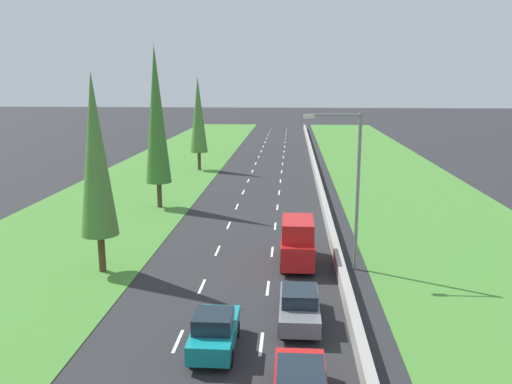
{
  "coord_description": "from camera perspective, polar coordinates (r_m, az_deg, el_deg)",
  "views": [
    {
      "loc": [
        2.88,
        0.94,
        10.73
      ],
      "look_at": [
        -0.3,
        48.03,
        0.67
      ],
      "focal_mm": 37.1,
      "sensor_mm": 36.0,
      "label": 1
    }
  ],
  "objects": [
    {
      "name": "teal_hatchback_centre_lane",
      "position": [
        21.99,
        -4.51,
        -14.75
      ],
      "size": [
        1.74,
        3.9,
        1.72
      ],
      "color": "teal",
      "rests_on": "ground"
    },
    {
      "name": "grey_sedan_right_lane",
      "position": [
        24.27,
        4.69,
        -12.13
      ],
      "size": [
        1.82,
        4.5,
        1.64
      ],
      "color": "slate",
      "rests_on": "ground"
    },
    {
      "name": "grass_verge_left",
      "position": [
        62.0,
        -10.71,
        1.87
      ],
      "size": [
        14.0,
        140.0,
        0.04
      ],
      "primitive_type": "cube",
      "color": "#478433",
      "rests_on": "ground"
    },
    {
      "name": "lane_markings",
      "position": [
        60.1,
        1.05,
        1.75
      ],
      "size": [
        3.64,
        116.0,
        0.01
      ],
      "color": "white",
      "rests_on": "ground"
    },
    {
      "name": "poplar_tree_third",
      "position": [
        44.88,
        -10.69,
        8.14
      ],
      "size": [
        2.14,
        2.14,
        13.59
      ],
      "color": "#4C3823",
      "rests_on": "ground"
    },
    {
      "name": "poplar_tree_second",
      "position": [
        30.14,
        -16.91,
        3.73
      ],
      "size": [
        2.08,
        2.08,
        11.21
      ],
      "color": "#4C3823",
      "rests_on": "ground"
    },
    {
      "name": "street_light_mast",
      "position": [
        29.97,
        10.29,
        1.26
      ],
      "size": [
        3.2,
        0.28,
        9.0
      ],
      "color": "gray",
      "rests_on": "ground"
    },
    {
      "name": "poplar_tree_fourth",
      "position": [
        63.64,
        -6.24,
        8.23
      ],
      "size": [
        2.08,
        2.08,
        11.09
      ],
      "color": "#4C3823",
      "rests_on": "ground"
    },
    {
      "name": "median_barrier",
      "position": [
        60.02,
        6.5,
        2.06
      ],
      "size": [
        0.44,
        120.0,
        0.85
      ],
      "primitive_type": "cube",
      "color": "#9E9B93",
      "rests_on": "ground"
    },
    {
      "name": "red_van_right_lane",
      "position": [
        31.26,
        4.5,
        -5.38
      ],
      "size": [
        1.96,
        4.9,
        2.82
      ],
      "color": "red",
      "rests_on": "ground"
    },
    {
      "name": "ground_plane",
      "position": [
        60.1,
        1.05,
        1.74
      ],
      "size": [
        300.0,
        300.0,
        0.0
      ],
      "primitive_type": "plane",
      "color": "#28282B",
      "rests_on": "ground"
    },
    {
      "name": "grass_verge_right",
      "position": [
        61.11,
        14.62,
        1.54
      ],
      "size": [
        14.0,
        140.0,
        0.04
      ],
      "primitive_type": "cube",
      "color": "#478433",
      "rests_on": "ground"
    }
  ]
}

